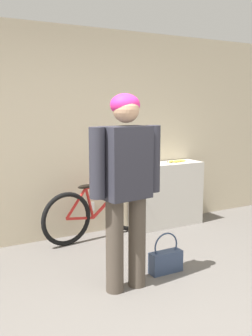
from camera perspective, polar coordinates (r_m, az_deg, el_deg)
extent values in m
cube|color=beige|center=(4.84, -11.31, 4.73)|extent=(8.00, 0.06, 2.60)
cube|color=white|center=(5.16, -5.02, -5.59)|extent=(0.08, 0.01, 0.12)
cube|color=beige|center=(5.47, 5.88, -3.80)|extent=(1.01, 0.37, 0.88)
cylinder|color=#4C4238|center=(3.54, -1.65, -11.25)|extent=(0.16, 0.16, 0.84)
cylinder|color=#4C4238|center=(3.64, 1.60, -10.64)|extent=(0.16, 0.16, 0.84)
cube|color=#2D2D38|center=(3.41, 0.00, 0.79)|extent=(0.45, 0.30, 0.63)
cylinder|color=#2D2D38|center=(3.28, -4.21, 0.72)|extent=(0.13, 0.13, 0.60)
cylinder|color=#2D2D38|center=(3.55, 3.90, 1.35)|extent=(0.13, 0.13, 0.60)
sphere|color=tan|center=(3.37, 0.00, 8.49)|extent=(0.23, 0.23, 0.23)
ellipsoid|color=#EA2884|center=(3.39, -0.14, 9.16)|extent=(0.26, 0.24, 0.19)
torus|color=black|center=(4.73, -8.62, -7.32)|extent=(0.65, 0.13, 0.65)
torus|color=black|center=(5.23, 0.80, -5.63)|extent=(0.65, 0.13, 0.65)
cylinder|color=red|center=(4.82, -6.68, -7.27)|extent=(0.37, 0.08, 0.08)
cylinder|color=red|center=(4.75, -7.23, -5.11)|extent=(0.30, 0.07, 0.36)
cylinder|color=red|center=(4.84, -5.32, -5.09)|extent=(0.13, 0.05, 0.40)
cylinder|color=red|center=(5.00, -2.47, -4.72)|extent=(0.51, 0.10, 0.40)
cylinder|color=red|center=(4.93, -2.95, -2.60)|extent=(0.58, 0.11, 0.05)
cylinder|color=red|center=(5.16, 0.29, -3.99)|extent=(0.15, 0.05, 0.34)
cylinder|color=red|center=(5.10, -0.05, -1.95)|extent=(0.07, 0.04, 0.08)
cylinder|color=red|center=(5.10, 0.13, -1.59)|extent=(0.08, 0.46, 0.02)
ellipsoid|color=black|center=(4.77, -5.86, -2.67)|extent=(0.23, 0.11, 0.05)
ellipsoid|color=#EAD64C|center=(5.45, 7.40, 0.97)|extent=(0.14, 0.03, 0.03)
ellipsoid|color=#EAD64C|center=(5.40, 6.53, 0.93)|extent=(0.13, 0.08, 0.03)
ellipsoid|color=#EAD64C|center=(5.51, 8.06, 1.05)|extent=(0.13, 0.08, 0.03)
sphere|color=brown|center=(5.39, 6.04, 0.91)|extent=(0.02, 0.02, 0.02)
cube|color=#334260|center=(4.04, 5.79, -13.41)|extent=(0.34, 0.12, 0.22)
torus|color=#334260|center=(3.98, 5.83, -11.18)|extent=(0.27, 0.02, 0.27)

